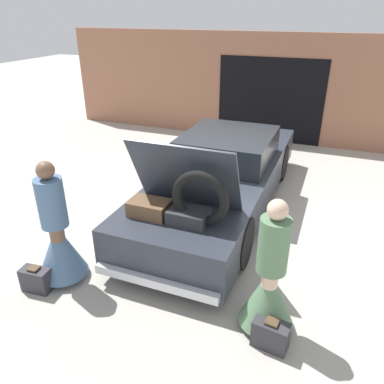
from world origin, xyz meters
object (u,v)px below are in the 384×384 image
Objects in this scene: person_left at (58,240)px; person_right at (269,286)px; suitcase_beside_right_person at (270,334)px; suitcase_beside_left_person at (36,280)px; car at (222,176)px.

person_left is 2.73m from person_right.
suitcase_beside_right_person is at bearing -155.33° from person_right.
car is at bearing 63.94° from suitcase_beside_left_person.
car is 13.93× the size of suitcase_beside_left_person.
person_left is 4.33× the size of suitcase_beside_left_person.
suitcase_beside_right_person is (2.83, -0.14, -0.43)m from person_left.
person_left reaches higher than person_right.
person_left reaches higher than suitcase_beside_left_person.
person_left reaches higher than suitcase_beside_right_person.
suitcase_beside_left_person is at bearing -116.06° from car.
suitcase_beside_left_person is at bearing 102.54° from person_right.
person_right reaches higher than suitcase_beside_right_person.
suitcase_beside_right_person is at bearing 82.27° from person_left.
suitcase_beside_left_person is at bearing -176.06° from suitcase_beside_right_person.
person_left is 0.58m from suitcase_beside_left_person.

